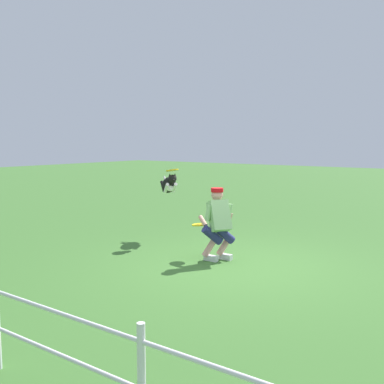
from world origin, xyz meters
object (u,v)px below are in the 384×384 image
at_px(person, 218,222).
at_px(frisbee_held, 199,225).
at_px(frisbee_flying, 172,170).
at_px(dog, 169,185).

height_order(person, frisbee_held, person).
distance_m(frisbee_flying, frisbee_held, 1.73).
relative_size(person, dog, 1.55).
height_order(dog, frisbee_flying, frisbee_flying).
distance_m(dog, frisbee_flying, 0.48).
relative_size(dog, frisbee_flying, 3.14).
bearing_deg(frisbee_flying, person, 155.67).
bearing_deg(dog, person, 11.91).
xyz_separation_m(frisbee_flying, frisbee_held, (-1.25, 0.78, -0.90)).
height_order(dog, frisbee_held, dog).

